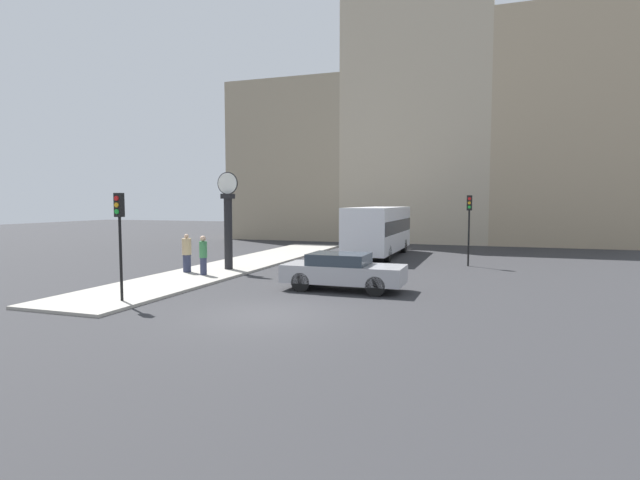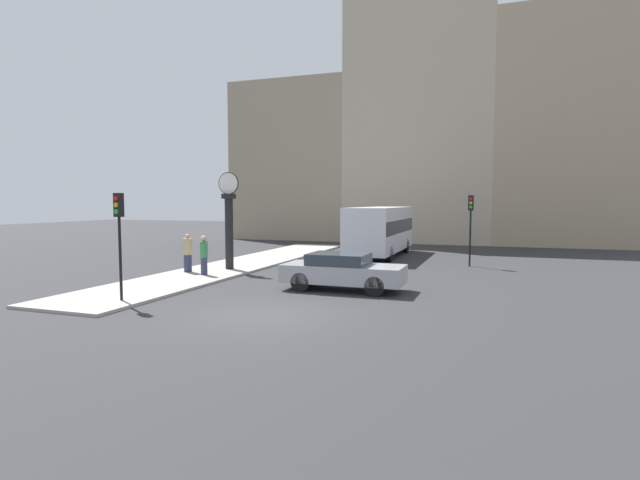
% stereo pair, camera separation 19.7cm
% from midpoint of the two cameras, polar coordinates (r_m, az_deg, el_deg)
% --- Properties ---
extents(ground_plane, '(120.00, 120.00, 0.00)m').
position_cam_midpoint_polar(ground_plane, '(14.74, -5.86, -8.45)').
color(ground_plane, '#2D2D30').
extents(sidewalk_corner, '(3.50, 23.59, 0.10)m').
position_cam_midpoint_polar(sidewalk_corner, '(26.04, -8.61, -2.75)').
color(sidewalk_corner, '#A39E93').
rests_on(sidewalk_corner, ground_plane).
extents(building_row, '(31.73, 5.00, 19.36)m').
position_cam_midpoint_polar(building_row, '(41.71, 12.21, 11.60)').
color(building_row, gray).
rests_on(building_row, ground_plane).
extents(sedan_car, '(4.45, 1.83, 1.37)m').
position_cam_midpoint_polar(sedan_car, '(18.46, 2.88, -3.55)').
color(sedan_car, '#9E9EA3').
rests_on(sedan_car, ground_plane).
extents(bus_distant, '(2.46, 8.38, 2.94)m').
position_cam_midpoint_polar(bus_distant, '(30.04, 7.10, 1.32)').
color(bus_distant, silver).
rests_on(bus_distant, ground_plane).
extents(traffic_light_near, '(0.26, 0.24, 3.45)m').
position_cam_midpoint_polar(traffic_light_near, '(17.08, -21.67, 1.78)').
color(traffic_light_near, black).
rests_on(traffic_light_near, sidewalk_corner).
extents(traffic_light_far, '(0.26, 0.24, 3.59)m').
position_cam_midpoint_polar(traffic_light_far, '(26.25, 17.04, 2.70)').
color(traffic_light_far, black).
rests_on(traffic_light_far, ground_plane).
extents(street_clock, '(1.05, 0.50, 4.55)m').
position_cam_midpoint_polar(street_clock, '(23.76, -10.12, 1.93)').
color(street_clock, black).
rests_on(street_clock, sidewalk_corner).
extents(pedestrian_tan_coat, '(0.41, 0.41, 1.72)m').
position_cam_midpoint_polar(pedestrian_tan_coat, '(23.23, -14.65, -1.46)').
color(pedestrian_tan_coat, '#2D334C').
rests_on(pedestrian_tan_coat, sidewalk_corner).
extents(pedestrian_green_hoodie, '(0.33, 0.33, 1.71)m').
position_cam_midpoint_polar(pedestrian_green_hoodie, '(22.15, -12.88, -1.67)').
color(pedestrian_green_hoodie, '#2D334C').
rests_on(pedestrian_green_hoodie, sidewalk_corner).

